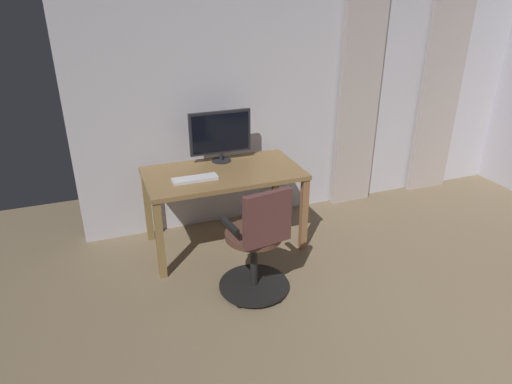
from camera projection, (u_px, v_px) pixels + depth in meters
back_room_partition at (318, 75)px, 4.54m from camera, size 4.81×0.10×2.80m
curtain_left_panel at (443, 77)px, 4.95m from camera, size 0.50×0.06×2.62m
curtain_right_panel at (360, 84)px, 4.62m from camera, size 0.46×0.06×2.62m
desk at (223, 181)px, 4.05m from camera, size 1.37×0.74×0.73m
office_chair at (257, 246)px, 3.44m from camera, size 0.56×0.56×0.94m
computer_monitor at (220, 134)px, 4.13m from camera, size 0.57×0.18×0.47m
computer_keyboard at (195, 179)px, 3.82m from camera, size 0.38×0.12×0.02m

